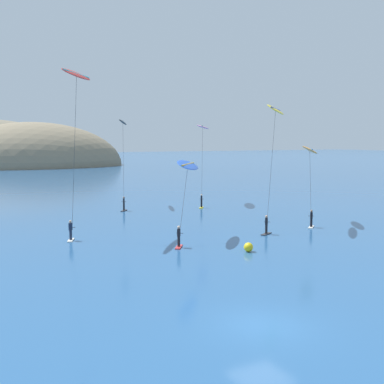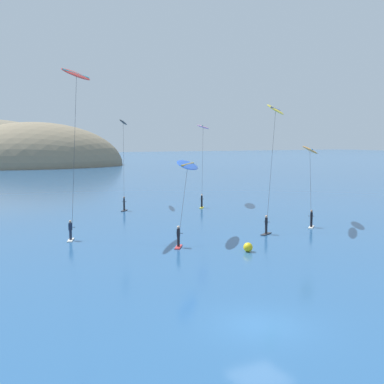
{
  "view_description": "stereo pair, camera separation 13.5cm",
  "coord_description": "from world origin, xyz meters",
  "px_view_note": "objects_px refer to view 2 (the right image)",
  "views": [
    {
      "loc": [
        -12.54,
        -17.02,
        8.32
      ],
      "look_at": [
        9.03,
        23.89,
        3.3
      ],
      "focal_mm": 45.0,
      "sensor_mm": 36.0,
      "label": 1
    },
    {
      "loc": [
        -12.42,
        -17.09,
        8.32
      ],
      "look_at": [
        9.03,
        23.89,
        3.3
      ],
      "focal_mm": 45.0,
      "sensor_mm": 36.0,
      "label": 2
    }
  ],
  "objects_px": {
    "kitesurfer_pink": "(203,132)",
    "kitesurfer_red": "(76,88)",
    "kitesurfer_blue": "(187,170)",
    "kitesurfer_yellow": "(275,117)",
    "kitesurfer_black": "(123,130)",
    "kitesurfer_orange": "(310,155)",
    "marker_buoy": "(248,247)"
  },
  "relations": [
    {
      "from": "kitesurfer_pink",
      "to": "kitesurfer_red",
      "type": "distance_m",
      "value": 24.82
    },
    {
      "from": "kitesurfer_pink",
      "to": "kitesurfer_yellow",
      "type": "xyz_separation_m",
      "value": [
        -2.4,
        -18.33,
        1.08
      ]
    },
    {
      "from": "kitesurfer_black",
      "to": "kitesurfer_yellow",
      "type": "bearing_deg",
      "value": -70.14
    },
    {
      "from": "kitesurfer_pink",
      "to": "marker_buoy",
      "type": "xyz_separation_m",
      "value": [
        -10.47,
        -25.92,
        -9.02
      ]
    },
    {
      "from": "kitesurfer_pink",
      "to": "kitesurfer_orange",
      "type": "relative_size",
      "value": 1.33
    },
    {
      "from": "kitesurfer_orange",
      "to": "kitesurfer_blue",
      "type": "relative_size",
      "value": 1.16
    },
    {
      "from": "kitesurfer_yellow",
      "to": "kitesurfer_orange",
      "type": "distance_m",
      "value": 6.01
    },
    {
      "from": "kitesurfer_orange",
      "to": "kitesurfer_red",
      "type": "bearing_deg",
      "value": 170.57
    },
    {
      "from": "kitesurfer_pink",
      "to": "marker_buoy",
      "type": "bearing_deg",
      "value": -112.0
    },
    {
      "from": "kitesurfer_pink",
      "to": "marker_buoy",
      "type": "height_order",
      "value": "kitesurfer_pink"
    },
    {
      "from": "kitesurfer_orange",
      "to": "kitesurfer_black",
      "type": "bearing_deg",
      "value": 120.93
    },
    {
      "from": "kitesurfer_blue",
      "to": "marker_buoy",
      "type": "height_order",
      "value": "kitesurfer_blue"
    },
    {
      "from": "kitesurfer_pink",
      "to": "kitesurfer_yellow",
      "type": "distance_m",
      "value": 18.52
    },
    {
      "from": "kitesurfer_black",
      "to": "kitesurfer_blue",
      "type": "xyz_separation_m",
      "value": [
        -2.31,
        -22.12,
        -3.74
      ]
    },
    {
      "from": "kitesurfer_pink",
      "to": "kitesurfer_orange",
      "type": "height_order",
      "value": "kitesurfer_pink"
    },
    {
      "from": "kitesurfer_red",
      "to": "kitesurfer_orange",
      "type": "bearing_deg",
      "value": -9.43
    },
    {
      "from": "kitesurfer_orange",
      "to": "marker_buoy",
      "type": "height_order",
      "value": "kitesurfer_orange"
    },
    {
      "from": "kitesurfer_black",
      "to": "kitesurfer_red",
      "type": "xyz_separation_m",
      "value": [
        -10.12,
        -16.84,
        3.08
      ]
    },
    {
      "from": "kitesurfer_black",
      "to": "kitesurfer_orange",
      "type": "distance_m",
      "value": 24.14
    },
    {
      "from": "kitesurfer_yellow",
      "to": "kitesurfer_pink",
      "type": "bearing_deg",
      "value": 82.54
    },
    {
      "from": "kitesurfer_pink",
      "to": "kitesurfer_blue",
      "type": "xyz_separation_m",
      "value": [
        -12.29,
        -19.48,
        -3.53
      ]
    },
    {
      "from": "kitesurfer_orange",
      "to": "kitesurfer_blue",
      "type": "height_order",
      "value": "kitesurfer_orange"
    },
    {
      "from": "kitesurfer_yellow",
      "to": "kitesurfer_red",
      "type": "xyz_separation_m",
      "value": [
        -17.69,
        4.13,
        2.2
      ]
    },
    {
      "from": "kitesurfer_pink",
      "to": "kitesurfer_orange",
      "type": "bearing_deg",
      "value": -82.53
    },
    {
      "from": "kitesurfer_orange",
      "to": "marker_buoy",
      "type": "distance_m",
      "value": 16.43
    },
    {
      "from": "kitesurfer_black",
      "to": "marker_buoy",
      "type": "bearing_deg",
      "value": -90.99
    },
    {
      "from": "kitesurfer_black",
      "to": "kitesurfer_yellow",
      "type": "relative_size",
      "value": 0.94
    },
    {
      "from": "kitesurfer_yellow",
      "to": "kitesurfer_blue",
      "type": "relative_size",
      "value": 1.75
    },
    {
      "from": "kitesurfer_yellow",
      "to": "marker_buoy",
      "type": "bearing_deg",
      "value": -136.76
    },
    {
      "from": "kitesurfer_orange",
      "to": "marker_buoy",
      "type": "bearing_deg",
      "value": -148.06
    },
    {
      "from": "kitesurfer_pink",
      "to": "marker_buoy",
      "type": "distance_m",
      "value": 29.37
    },
    {
      "from": "kitesurfer_yellow",
      "to": "kitesurfer_blue",
      "type": "xyz_separation_m",
      "value": [
        -9.89,
        -1.15,
        -4.62
      ]
    }
  ]
}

